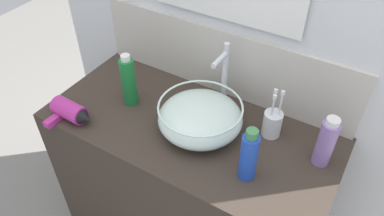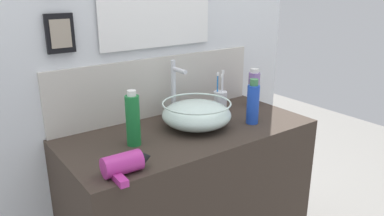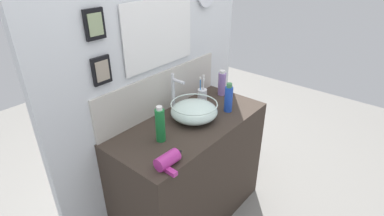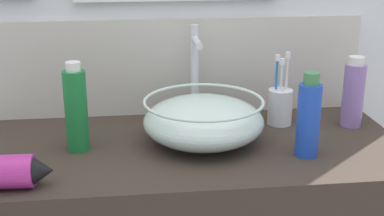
{
  "view_description": "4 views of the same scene",
  "coord_description": "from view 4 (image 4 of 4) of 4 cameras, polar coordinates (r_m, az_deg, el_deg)",
  "views": [
    {
      "loc": [
        0.54,
        -0.88,
        1.85
      ],
      "look_at": [
        0.01,
        0.0,
        0.95
      ],
      "focal_mm": 35.0,
      "sensor_mm": 36.0,
      "label": 1
    },
    {
      "loc": [
        -0.91,
        -1.27,
        1.48
      ],
      "look_at": [
        0.01,
        0.0,
        0.95
      ],
      "focal_mm": 35.0,
      "sensor_mm": 36.0,
      "label": 2
    },
    {
      "loc": [
        -1.31,
        -1.1,
        1.87
      ],
      "look_at": [
        0.01,
        0.0,
        0.95
      ],
      "focal_mm": 28.0,
      "sensor_mm": 36.0,
      "label": 3
    },
    {
      "loc": [
        -0.14,
        -1.29,
        1.39
      ],
      "look_at": [
        0.01,
        0.0,
        0.95
      ],
      "focal_mm": 50.0,
      "sensor_mm": 36.0,
      "label": 4
    }
  ],
  "objects": [
    {
      "name": "hair_drier",
      "position": [
        1.23,
        -19.04,
        -6.59
      ],
      "size": [
        0.18,
        0.13,
        0.07
      ],
      "color": "#B22D8C",
      "rests_on": "vanity_counter"
    },
    {
      "name": "soap_dispenser",
      "position": [
        1.33,
        12.32,
        -1.02
      ],
      "size": [
        0.06,
        0.06,
        0.21
      ],
      "color": "blue",
      "rests_on": "vanity_counter"
    },
    {
      "name": "toothbrush_cup",
      "position": [
        1.55,
        9.37,
        0.25
      ],
      "size": [
        0.07,
        0.07,
        0.21
      ],
      "color": "silver",
      "rests_on": "vanity_counter"
    },
    {
      "name": "lotion_bottle",
      "position": [
        1.37,
        -12.24,
        -0.08
      ],
      "size": [
        0.06,
        0.06,
        0.23
      ],
      "color": "#197233",
      "rests_on": "vanity_counter"
    },
    {
      "name": "glass_bowl_sink",
      "position": [
        1.39,
        1.24,
        -1.32
      ],
      "size": [
        0.31,
        0.31,
        0.12
      ],
      "color": "silver",
      "rests_on": "vanity_counter"
    },
    {
      "name": "spray_bottle",
      "position": [
        1.57,
        16.83,
        1.52
      ],
      "size": [
        0.06,
        0.06,
        0.2
      ],
      "color": "#8C6BB2",
      "rests_on": "vanity_counter"
    },
    {
      "name": "faucet",
      "position": [
        1.53,
        0.33,
        4.35
      ],
      "size": [
        0.02,
        0.11,
        0.28
      ],
      "color": "silver",
      "rests_on": "vanity_counter"
    }
  ]
}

